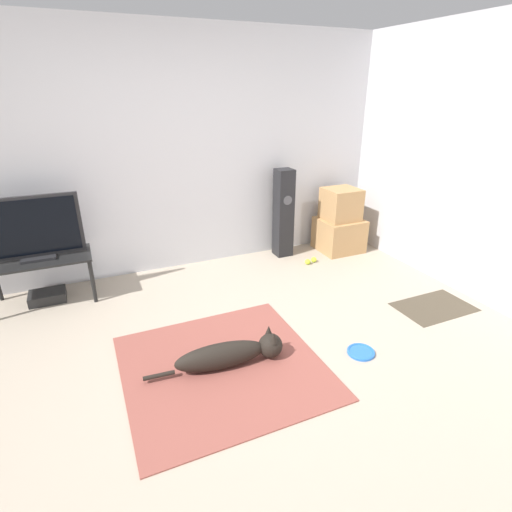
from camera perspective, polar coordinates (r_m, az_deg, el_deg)
ground_plane at (r=3.06m, az=-2.93°, el=-16.43°), size 12.00×12.00×0.00m
wall_back at (r=4.44m, az=-13.40°, el=13.82°), size 8.00×0.06×2.55m
area_rug at (r=3.12m, az=-4.79°, el=-15.44°), size 1.44×1.42×0.01m
dog at (r=3.06m, az=-3.40°, el=-13.71°), size 1.05×0.24×0.24m
frisbee at (r=3.34m, az=14.77°, el=-13.11°), size 0.22×0.22×0.03m
cardboard_box_lower at (r=5.19m, az=11.76°, el=3.02°), size 0.52×0.50×0.41m
cardboard_box_upper at (r=5.07m, az=12.03°, el=7.24°), size 0.41×0.39×0.39m
floor_speaker at (r=4.85m, az=3.93°, el=6.09°), size 0.20×0.20×1.06m
tv_stand at (r=4.29m, az=-28.42°, el=-1.00°), size 0.91×0.47×0.45m
tv at (r=4.18m, az=-29.32°, el=3.41°), size 0.85×0.20×0.60m
tennis_ball_by_boxes at (r=4.82m, az=8.26°, el=-0.52°), size 0.07×0.07×0.07m
tennis_ball_near_speaker at (r=4.75m, az=7.39°, el=-0.82°), size 0.07×0.07×0.07m
game_console at (r=4.43m, az=-27.61°, el=-5.13°), size 0.33×0.24×0.10m
door_mat at (r=4.20m, az=24.08°, el=-6.64°), size 0.72×0.46×0.01m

